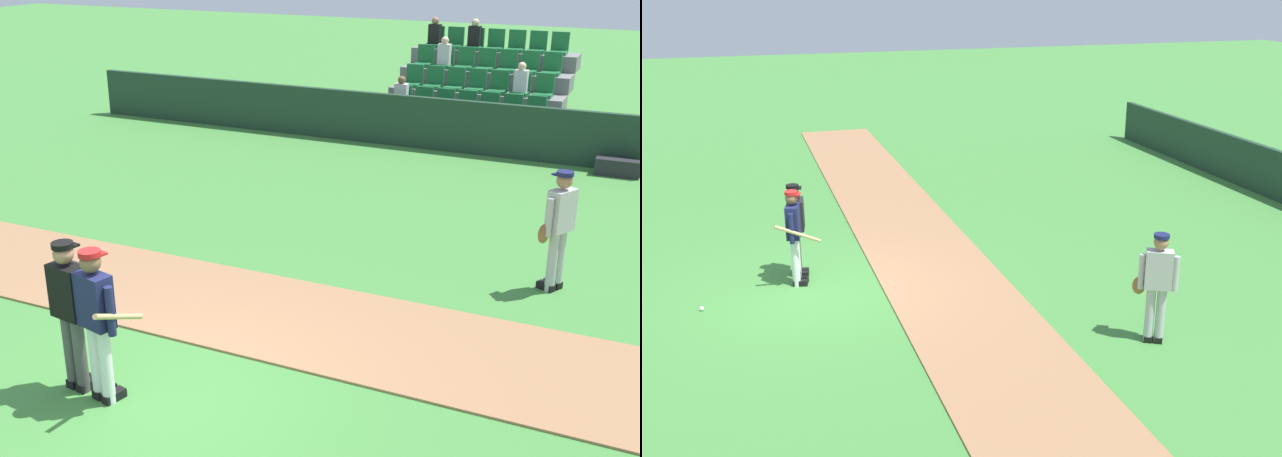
{
  "view_description": "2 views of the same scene",
  "coord_description": "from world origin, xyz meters",
  "views": [
    {
      "loc": [
        4.86,
        -5.98,
        4.77
      ],
      "look_at": [
        0.85,
        2.54,
        1.26
      ],
      "focal_mm": 44.29,
      "sensor_mm": 36.0,
      "label": 1
    },
    {
      "loc": [
        12.83,
        -1.18,
        5.48
      ],
      "look_at": [
        0.57,
        2.57,
        1.11
      ],
      "focal_mm": 43.2,
      "sensor_mm": 36.0,
      "label": 2
    }
  ],
  "objects": [
    {
      "name": "baseball",
      "position": [
        0.27,
        -1.92,
        0.04
      ],
      "size": [
        0.07,
        0.07,
        0.07
      ],
      "primitive_type": "sphere",
      "color": "white",
      "rests_on": "ground"
    },
    {
      "name": "ground_plane",
      "position": [
        0.0,
        0.0,
        0.0
      ],
      "size": [
        80.0,
        80.0,
        0.0
      ],
      "primitive_type": "plane",
      "color": "#42843A"
    },
    {
      "name": "batter_navy_jersey",
      "position": [
        -0.43,
        -0.26,
        0.97
      ],
      "size": [
        0.62,
        0.8,
        1.76
      ],
      "color": "white",
      "rests_on": "ground"
    },
    {
      "name": "umpire_home_plate",
      "position": [
        -0.84,
        -0.18,
        1.0
      ],
      "size": [
        0.58,
        0.35,
        1.76
      ],
      "color": "#4C4C4C",
      "rests_on": "ground"
    },
    {
      "name": "infield_dirt_path",
      "position": [
        0.0,
        2.31,
        0.01
      ],
      "size": [
        28.0,
        2.27,
        0.03
      ],
      "primitive_type": "cube",
      "color": "#9E704C",
      "rests_on": "ground"
    },
    {
      "name": "runner_grey_jersey",
      "position": [
        3.48,
        4.74,
        0.96
      ],
      "size": [
        0.46,
        0.6,
        1.76
      ],
      "color": "#B2B2B2",
      "rests_on": "ground"
    }
  ]
}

